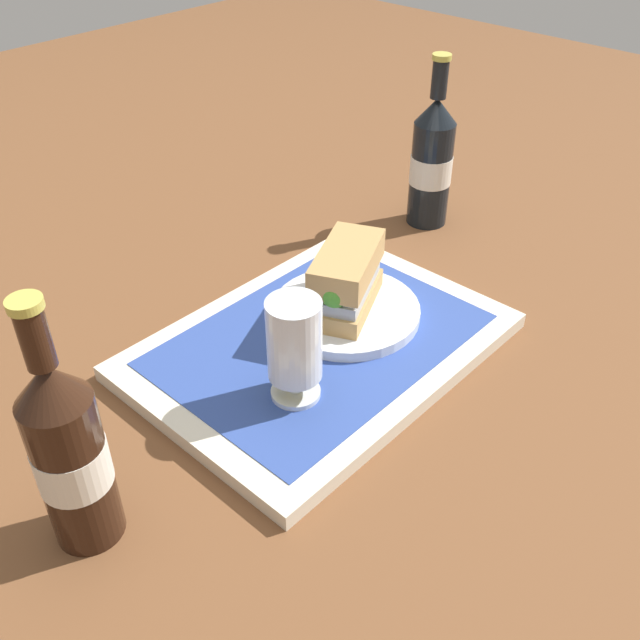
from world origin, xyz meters
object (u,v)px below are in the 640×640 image
at_px(plate, 346,311).
at_px(beer_bottle, 69,453).
at_px(sandwich, 346,280).
at_px(beer_glass, 294,346).
at_px(second_bottle, 432,161).

distance_m(plate, beer_bottle, 0.41).
height_order(sandwich, beer_bottle, beer_bottle).
bearing_deg(beer_bottle, sandwich, -175.83).
bearing_deg(beer_glass, second_bottle, -161.62).
bearing_deg(second_bottle, beer_glass, 18.38).
distance_m(sandwich, second_bottle, 0.33).
xyz_separation_m(sandwich, beer_bottle, (0.40, 0.03, 0.03)).
height_order(beer_bottle, second_bottle, same).
height_order(plate, sandwich, sandwich).
bearing_deg(second_bottle, beer_bottle, 10.04).
distance_m(beer_bottle, second_bottle, 0.72).
relative_size(sandwich, second_bottle, 0.54).
relative_size(plate, beer_glass, 1.52).
bearing_deg(sandwich, beer_bottle, -20.88).
bearing_deg(plate, second_bottle, -162.85).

